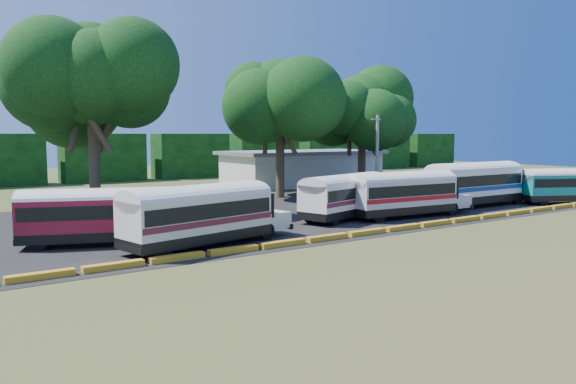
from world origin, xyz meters
TOP-DOWN VIEW (x-y plane):
  - ground at (0.00, 0.00)m, footprint 160.00×160.00m
  - asphalt_strip at (1.00, 12.00)m, footprint 64.00×24.00m
  - curb at (-0.00, 1.00)m, footprint 53.70×0.45m
  - terminal_building at (18.00, 30.00)m, footprint 19.00×9.00m
  - treeline_backdrop at (0.00, 48.00)m, footprint 130.00×4.00m
  - bus_red at (-12.36, 6.88)m, footprint 9.56×5.49m
  - bus_cream_west at (-8.12, 3.29)m, footprint 10.38×4.41m
  - bus_cream_east at (4.60, 6.46)m, footprint 9.88×4.95m
  - bus_white_red at (8.45, 4.71)m, footprint 10.20×3.34m
  - bus_white_blue at (17.82, 5.68)m, footprint 11.14×2.88m
  - bus_teal at (25.83, 2.44)m, footprint 9.35×5.90m
  - tree_west at (-9.16, 18.99)m, footprint 10.07×10.07m
  - tree_center at (8.28, 20.34)m, footprint 9.74×9.74m
  - tree_east at (18.17, 19.97)m, footprint 9.23×9.23m
  - utility_pole at (15.57, 14.98)m, footprint 1.60×0.30m

SIDE VIEW (x-z plane):
  - ground at x=0.00m, z-range 0.00..0.00m
  - asphalt_strip at x=1.00m, z-range 0.00..0.02m
  - curb at x=0.00m, z-range 0.00..0.30m
  - bus_teal at x=25.83m, z-range 0.22..3.26m
  - bus_red at x=-12.36m, z-range 0.23..3.30m
  - bus_cream_east at x=4.60m, z-range 0.21..3.37m
  - bus_white_red at x=8.45m, z-range 0.22..3.51m
  - bus_cream_west at x=-8.12m, z-range 0.22..3.54m
  - terminal_building at x=18.00m, z-range 0.03..4.03m
  - bus_white_blue at x=17.82m, z-range 0.24..3.90m
  - treeline_backdrop at x=0.00m, z-range 0.00..6.00m
  - utility_pole at x=15.57m, z-range 0.11..7.80m
  - tree_east at x=18.17m, z-range 2.58..14.60m
  - tree_center at x=8.28m, z-range 2.80..15.64m
  - tree_west at x=-9.16m, z-range 3.24..17.22m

